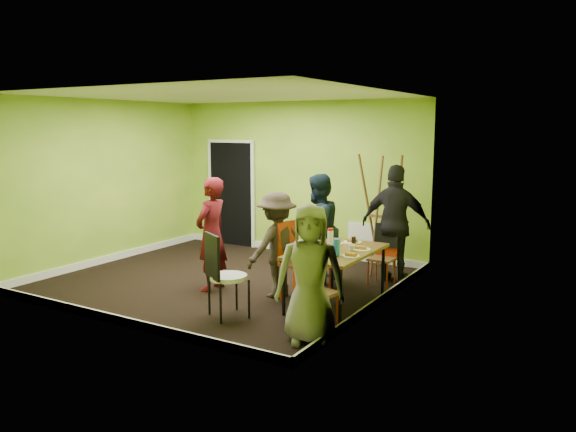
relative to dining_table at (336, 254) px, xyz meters
name	(u,v)px	position (x,y,z in m)	size (l,w,h in m)	color
ground	(226,280)	(-1.99, 0.24, -0.70)	(5.00, 5.00, 0.00)	black
room_walls	(225,217)	(-2.01, 0.28, 0.29)	(5.04, 4.54, 2.82)	#75A82B
dining_table	(336,254)	(0.00, 0.00, 0.00)	(0.90, 1.50, 0.75)	black
chair_left_far	(318,252)	(-0.61, 0.67, -0.17)	(0.43, 0.43, 0.93)	red
chair_left_near	(295,256)	(-0.62, -0.01, -0.09)	(0.51, 0.50, 1.07)	red
chair_back_end	(386,242)	(0.18, 1.36, -0.06)	(0.38, 0.45, 0.90)	red
chair_front_end	(312,287)	(0.20, -1.03, -0.15)	(0.47, 0.47, 0.96)	red
chair_bentwood	(223,271)	(-0.99, -1.15, -0.11)	(0.56, 0.57, 1.07)	black
easel	(381,214)	(-0.16, 2.00, 0.25)	(0.77, 0.72, 1.92)	brown
plate_near_left	(335,244)	(-0.18, 0.33, 0.06)	(0.22, 0.22, 0.01)	white
plate_near_right	(310,252)	(-0.22, -0.32, 0.06)	(0.23, 0.23, 0.01)	white
plate_far_back	(352,242)	(-0.01, 0.53, 0.06)	(0.26, 0.26, 0.01)	white
plate_far_front	(315,258)	(-0.01, -0.58, 0.06)	(0.26, 0.26, 0.01)	white
plate_wall_back	(360,249)	(0.27, 0.18, 0.06)	(0.27, 0.27, 0.01)	white
plate_wall_front	(351,256)	(0.32, -0.25, 0.06)	(0.22, 0.22, 0.01)	white
thermos	(330,240)	(-0.11, 0.04, 0.18)	(0.08, 0.08, 0.24)	white
blue_bottle	(337,248)	(0.15, -0.31, 0.16)	(0.08, 0.08, 0.22)	blue
orange_bottle	(337,244)	(-0.06, 0.16, 0.09)	(0.04, 0.04, 0.07)	red
glass_mid	(334,242)	(-0.16, 0.25, 0.10)	(0.06, 0.06, 0.09)	black
glass_back	(354,240)	(0.04, 0.46, 0.11)	(0.06, 0.06, 0.10)	black
glass_front	(323,254)	(0.05, -0.48, 0.10)	(0.06, 0.06, 0.10)	black
cup_a	(321,247)	(-0.15, -0.15, 0.10)	(0.12, 0.12, 0.09)	white
cup_b	(352,248)	(0.20, 0.04, 0.10)	(0.09, 0.09, 0.08)	white
person_standing	(212,234)	(-1.86, -0.25, 0.12)	(0.60, 0.39, 1.64)	#550E14
person_left_far	(318,229)	(-0.72, 0.86, 0.13)	(0.80, 0.63, 1.65)	black
person_left_near	(277,245)	(-0.88, -0.05, 0.04)	(0.95, 0.54, 1.47)	#332822
person_back_end	(396,224)	(0.26, 1.51, 0.20)	(1.05, 0.44, 1.79)	black
person_front_end	(310,274)	(0.31, -1.29, 0.07)	(0.75, 0.49, 1.53)	gray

